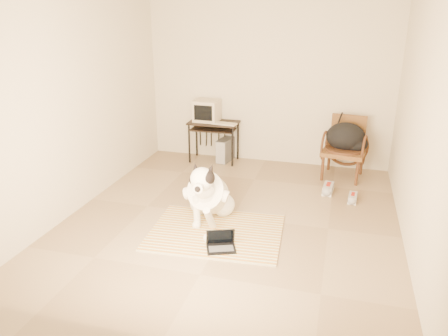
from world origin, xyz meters
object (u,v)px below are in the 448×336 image
at_px(crt_monitor, 207,111).
at_px(rattan_chair, 345,147).
at_px(dog, 209,195).
at_px(computer_desk, 213,128).
at_px(pc_tower, 225,150).
at_px(backpack, 347,138).
at_px(laptop, 221,244).

bearing_deg(crt_monitor, rattan_chair, -4.89).
relative_size(dog, crt_monitor, 2.92).
xyz_separation_m(dog, crt_monitor, (-0.72, 2.21, 0.52)).
bearing_deg(computer_desk, dog, -74.75).
relative_size(pc_tower, backpack, 0.70).
height_order(crt_monitor, pc_tower, crt_monitor).
height_order(pc_tower, rattan_chair, rattan_chair).
bearing_deg(computer_desk, backpack, -4.18).
xyz_separation_m(computer_desk, crt_monitor, (-0.13, 0.05, 0.27)).
height_order(computer_desk, rattan_chair, rattan_chair).
xyz_separation_m(crt_monitor, pc_tower, (0.32, 0.01, -0.66)).
distance_m(pc_tower, backpack, 2.03).
bearing_deg(dog, backpack, 51.81).
bearing_deg(rattan_chair, pc_tower, 174.11).
distance_m(dog, crt_monitor, 2.38).
relative_size(laptop, crt_monitor, 0.91).
xyz_separation_m(crt_monitor, backpack, (2.29, -0.20, -0.24)).
distance_m(crt_monitor, rattan_chair, 2.31).
bearing_deg(backpack, crt_monitor, 174.91).
bearing_deg(computer_desk, laptop, -71.74).
relative_size(dog, computer_desk, 1.45).
xyz_separation_m(computer_desk, rattan_chair, (2.14, -0.15, -0.12)).
bearing_deg(pc_tower, backpack, -6.11).
bearing_deg(pc_tower, laptop, -75.58).
relative_size(computer_desk, pc_tower, 1.88).
xyz_separation_m(crt_monitor, rattan_chair, (2.27, -0.19, -0.39)).
bearing_deg(laptop, dog, 117.86).
xyz_separation_m(computer_desk, pc_tower, (0.19, 0.05, -0.39)).
distance_m(dog, laptop, 0.75).
xyz_separation_m(laptop, computer_desk, (-0.92, 2.78, 0.52)).
bearing_deg(laptop, computer_desk, 108.26).
bearing_deg(laptop, backpack, 64.58).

